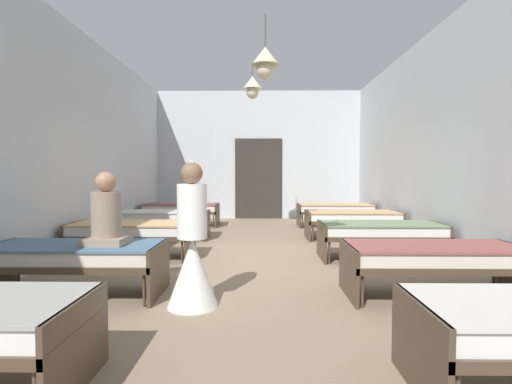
{
  "coord_description": "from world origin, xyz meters",
  "views": [
    {
      "loc": [
        0.09,
        -6.14,
        1.36
      ],
      "look_at": [
        0.0,
        0.16,
        1.05
      ],
      "focal_mm": 27.32,
      "sensor_mm": 36.0,
      "label": 1
    }
  ],
  "objects_px": {
    "patient_seated_primary": "(106,218)",
    "bed_left_row_3": "(162,217)",
    "bed_left_row_2": "(132,231)",
    "bed_right_row_2": "(381,231)",
    "bed_right_row_3": "(352,218)",
    "bed_right_row_1": "(434,257)",
    "bed_right_row_4": "(335,209)",
    "bed_left_row_1": "(75,256)",
    "bed_left_row_4": "(181,209)",
    "nurse_near_aisle": "(192,255)"
  },
  "relations": [
    {
      "from": "patient_seated_primary",
      "to": "bed_left_row_3",
      "type": "bearing_deg",
      "value": 95.27
    },
    {
      "from": "bed_left_row_2",
      "to": "bed_right_row_2",
      "type": "height_order",
      "value": "same"
    },
    {
      "from": "bed_left_row_2",
      "to": "bed_right_row_3",
      "type": "height_order",
      "value": "same"
    },
    {
      "from": "bed_right_row_2",
      "to": "bed_right_row_3",
      "type": "height_order",
      "value": "same"
    },
    {
      "from": "bed_right_row_1",
      "to": "patient_seated_primary",
      "type": "height_order",
      "value": "patient_seated_primary"
    },
    {
      "from": "bed_right_row_3",
      "to": "bed_right_row_4",
      "type": "bearing_deg",
      "value": 90.0
    },
    {
      "from": "bed_left_row_1",
      "to": "bed_right_row_2",
      "type": "bearing_deg",
      "value": 25.69
    },
    {
      "from": "bed_right_row_2",
      "to": "bed_left_row_4",
      "type": "relative_size",
      "value": 1.0
    },
    {
      "from": "patient_seated_primary",
      "to": "bed_right_row_2",
      "type": "bearing_deg",
      "value": 27.72
    },
    {
      "from": "bed_left_row_1",
      "to": "bed_left_row_3",
      "type": "xyz_separation_m",
      "value": [
        0.0,
        3.8,
        0.0
      ]
    },
    {
      "from": "bed_left_row_4",
      "to": "bed_right_row_1",
      "type": "bearing_deg",
      "value": -55.28
    },
    {
      "from": "patient_seated_primary",
      "to": "bed_right_row_3",
      "type": "bearing_deg",
      "value": 46.48
    },
    {
      "from": "bed_right_row_2",
      "to": "bed_right_row_3",
      "type": "xyz_separation_m",
      "value": [
        0.0,
        1.9,
        0.0
      ]
    },
    {
      "from": "bed_left_row_1",
      "to": "bed_left_row_4",
      "type": "bearing_deg",
      "value": 90.0
    },
    {
      "from": "nurse_near_aisle",
      "to": "patient_seated_primary",
      "type": "bearing_deg",
      "value": -1.11
    },
    {
      "from": "bed_right_row_1",
      "to": "bed_left_row_1",
      "type": "bearing_deg",
      "value": 180.0
    },
    {
      "from": "bed_left_row_2",
      "to": "bed_left_row_3",
      "type": "relative_size",
      "value": 1.0
    },
    {
      "from": "patient_seated_primary",
      "to": "bed_left_row_4",
      "type": "bearing_deg",
      "value": 93.52
    },
    {
      "from": "bed_right_row_4",
      "to": "nurse_near_aisle",
      "type": "height_order",
      "value": "nurse_near_aisle"
    },
    {
      "from": "bed_right_row_2",
      "to": "bed_left_row_3",
      "type": "height_order",
      "value": "same"
    },
    {
      "from": "bed_left_row_3",
      "to": "bed_right_row_3",
      "type": "relative_size",
      "value": 1.0
    },
    {
      "from": "bed_left_row_2",
      "to": "bed_right_row_4",
      "type": "height_order",
      "value": "same"
    },
    {
      "from": "bed_right_row_4",
      "to": "bed_right_row_2",
      "type": "bearing_deg",
      "value": -90.0
    },
    {
      "from": "bed_left_row_2",
      "to": "bed_right_row_4",
      "type": "xyz_separation_m",
      "value": [
        3.95,
        3.8,
        0.0
      ]
    },
    {
      "from": "bed_right_row_3",
      "to": "nurse_near_aisle",
      "type": "relative_size",
      "value": 1.28
    },
    {
      "from": "bed_right_row_1",
      "to": "patient_seated_primary",
      "type": "relative_size",
      "value": 2.37
    },
    {
      "from": "bed_left_row_2",
      "to": "bed_left_row_4",
      "type": "height_order",
      "value": "same"
    },
    {
      "from": "bed_left_row_1",
      "to": "bed_right_row_3",
      "type": "bearing_deg",
      "value": 43.89
    },
    {
      "from": "bed_right_row_1",
      "to": "bed_right_row_2",
      "type": "relative_size",
      "value": 1.0
    },
    {
      "from": "bed_right_row_4",
      "to": "nurse_near_aisle",
      "type": "distance_m",
      "value": 6.57
    },
    {
      "from": "bed_right_row_3",
      "to": "bed_left_row_4",
      "type": "distance_m",
      "value": 4.38
    },
    {
      "from": "bed_right_row_1",
      "to": "patient_seated_primary",
      "type": "xyz_separation_m",
      "value": [
        -3.6,
        0.01,
        0.43
      ]
    },
    {
      "from": "bed_right_row_1",
      "to": "patient_seated_primary",
      "type": "bearing_deg",
      "value": 179.87
    },
    {
      "from": "bed_right_row_1",
      "to": "bed_right_row_3",
      "type": "xyz_separation_m",
      "value": [
        0.0,
        3.8,
        0.0
      ]
    },
    {
      "from": "bed_left_row_4",
      "to": "nurse_near_aisle",
      "type": "xyz_separation_m",
      "value": [
        1.36,
        -6.04,
        0.09
      ]
    },
    {
      "from": "patient_seated_primary",
      "to": "bed_right_row_4",
      "type": "bearing_deg",
      "value": 57.68
    },
    {
      "from": "bed_left_row_3",
      "to": "patient_seated_primary",
      "type": "height_order",
      "value": "patient_seated_primary"
    },
    {
      "from": "bed_right_row_2",
      "to": "bed_left_row_1",
      "type": "bearing_deg",
      "value": -154.31
    },
    {
      "from": "bed_left_row_1",
      "to": "bed_right_row_3",
      "type": "relative_size",
      "value": 1.0
    },
    {
      "from": "bed_right_row_2",
      "to": "bed_left_row_2",
      "type": "bearing_deg",
      "value": 180.0
    },
    {
      "from": "bed_right_row_1",
      "to": "bed_right_row_3",
      "type": "bearing_deg",
      "value": 90.0
    },
    {
      "from": "bed_right_row_4",
      "to": "patient_seated_primary",
      "type": "bearing_deg",
      "value": -122.32
    },
    {
      "from": "nurse_near_aisle",
      "to": "bed_left_row_3",
      "type": "bearing_deg",
      "value": -53.79
    },
    {
      "from": "bed_right_row_3",
      "to": "bed_left_row_4",
      "type": "xyz_separation_m",
      "value": [
        -3.95,
        1.9,
        0.0
      ]
    },
    {
      "from": "bed_left_row_2",
      "to": "bed_right_row_3",
      "type": "relative_size",
      "value": 1.0
    },
    {
      "from": "bed_left_row_1",
      "to": "nurse_near_aisle",
      "type": "distance_m",
      "value": 1.41
    },
    {
      "from": "bed_left_row_2",
      "to": "patient_seated_primary",
      "type": "height_order",
      "value": "patient_seated_primary"
    },
    {
      "from": "bed_left_row_3",
      "to": "bed_right_row_4",
      "type": "relative_size",
      "value": 1.0
    },
    {
      "from": "bed_left_row_1",
      "to": "patient_seated_primary",
      "type": "height_order",
      "value": "patient_seated_primary"
    },
    {
      "from": "bed_right_row_3",
      "to": "nurse_near_aisle",
      "type": "xyz_separation_m",
      "value": [
        -2.59,
        -4.14,
        0.09
      ]
    }
  ]
}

